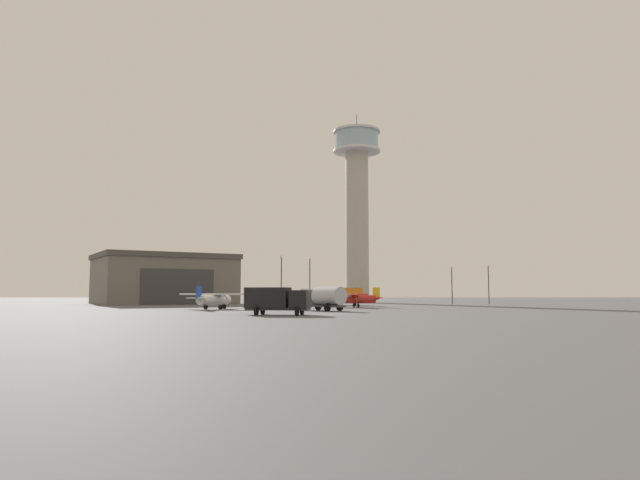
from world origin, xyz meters
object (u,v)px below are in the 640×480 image
object	(u,v)px
control_tower	(357,196)
truck_fuel_tanker_silver	(324,297)
airplane_red	(355,298)
light_post_centre	(452,281)
light_post_east	(488,280)
light_post_west	(281,275)
truck_box_black	(277,299)
truck_box_orange	(345,296)
light_post_north	(310,277)
airplane_white	(214,298)

from	to	relation	value
control_tower	truck_fuel_tanker_silver	distance (m)	64.97
airplane_red	light_post_centre	bearing A→B (deg)	-145.00
light_post_east	control_tower	bearing A→B (deg)	143.38
control_tower	light_post_west	world-z (taller)	control_tower
truck_box_black	light_post_centre	world-z (taller)	light_post_centre
truck_box_black	truck_box_orange	bearing A→B (deg)	88.84
control_tower	light_post_west	size ratio (longest dim) A/B	4.83
control_tower	truck_box_black	bearing A→B (deg)	-100.61
truck_box_black	light_post_north	world-z (taller)	light_post_north
airplane_red	truck_fuel_tanker_silver	bearing A→B (deg)	58.57
truck_fuel_tanker_silver	light_post_north	xyz separation A→B (m)	(-2.19, 37.68, 3.64)
light_post_north	light_post_east	bearing A→B (deg)	6.09
airplane_red	light_post_west	world-z (taller)	light_post_west
truck_box_black	light_post_east	world-z (taller)	light_post_east
light_post_east	light_post_centre	size ratio (longest dim) A/B	1.06
truck_box_orange	truck_fuel_tanker_silver	world-z (taller)	truck_box_orange
airplane_white	truck_fuel_tanker_silver	bearing A→B (deg)	-89.14
control_tower	light_post_north	xyz separation A→B (m)	(-10.86, -22.35, -19.67)
light_post_east	light_post_centre	distance (m)	8.21
control_tower	truck_fuel_tanker_silver	xyz separation A→B (m)	(-8.67, -60.03, -23.31)
airplane_red	truck_fuel_tanker_silver	xyz separation A→B (m)	(-5.09, -15.85, 0.26)
airplane_red	light_post_centre	world-z (taller)	light_post_centre
light_post_north	light_post_centre	distance (m)	27.95
airplane_white	light_post_centre	xyz separation A→B (m)	(40.76, 33.14, 3.03)
light_post_north	light_post_centre	bearing A→B (deg)	3.26
control_tower	truck_box_black	distance (m)	78.14
light_post_west	truck_box_black	bearing A→B (deg)	-87.08
control_tower	truck_box_orange	size ratio (longest dim) A/B	6.48
airplane_white	truck_fuel_tanker_silver	size ratio (longest dim) A/B	1.74
airplane_white	truck_box_orange	xyz separation A→B (m)	(19.31, 23.78, 0.24)
truck_box_black	truck_fuel_tanker_silver	size ratio (longest dim) A/B	1.14
control_tower	light_post_centre	distance (m)	33.78
airplane_red	light_post_west	bearing A→B (deg)	-68.77
control_tower	airplane_white	world-z (taller)	control_tower
light_post_east	light_post_north	xyz separation A→B (m)	(-35.79, -3.82, 0.57)
truck_fuel_tanker_silver	light_post_north	size ratio (longest dim) A/B	0.67
airplane_white	light_post_west	size ratio (longest dim) A/B	1.14
light_post_east	light_post_centre	world-z (taller)	light_post_east
light_post_west	truck_box_orange	bearing A→B (deg)	-18.66
truck_box_orange	light_post_east	bearing A→B (deg)	-151.70
airplane_red	light_post_east	bearing A→B (deg)	-151.67
control_tower	airplane_white	xyz separation A→B (m)	(-23.73, -53.90, -23.52)
airplane_white	truck_box_black	xyz separation A→B (m)	(10.00, -19.38, 0.12)
truck_box_orange	light_post_west	world-z (taller)	light_post_west
truck_box_black	light_post_north	distance (m)	51.15
light_post_west	light_post_north	distance (m)	6.51
truck_box_orange	truck_fuel_tanker_silver	distance (m)	30.21
truck_fuel_tanker_silver	light_post_north	distance (m)	37.92
truck_box_black	truck_fuel_tanker_silver	world-z (taller)	truck_fuel_tanker_silver
airplane_white	light_post_centre	bearing A→B (deg)	-27.88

